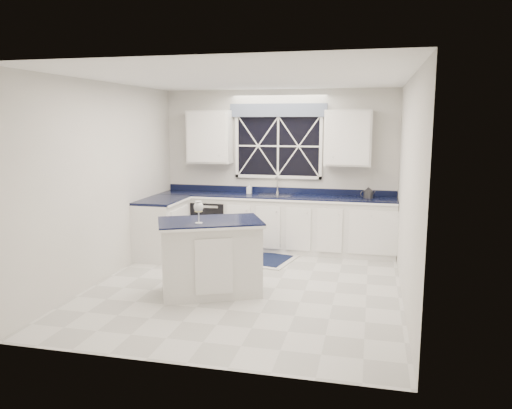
% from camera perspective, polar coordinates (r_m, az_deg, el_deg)
% --- Properties ---
extents(ground, '(4.50, 4.50, 0.00)m').
position_cam_1_polar(ground, '(6.74, -1.09, -9.29)').
color(ground, beige).
rests_on(ground, ground).
extents(back_wall, '(4.00, 0.10, 2.70)m').
position_cam_1_polar(back_wall, '(8.61, 2.58, 4.04)').
color(back_wall, silver).
rests_on(back_wall, ground).
extents(base_cabinets, '(3.99, 1.60, 0.90)m').
position_cam_1_polar(base_cabinets, '(8.37, -0.28, -2.35)').
color(base_cabinets, silver).
rests_on(base_cabinets, ground).
extents(countertop, '(3.98, 0.64, 0.04)m').
position_cam_1_polar(countertop, '(8.37, 2.18, 0.92)').
color(countertop, black).
rests_on(countertop, base_cabinets).
extents(dishwasher, '(0.60, 0.58, 0.82)m').
position_cam_1_polar(dishwasher, '(8.74, -4.95, -2.15)').
color(dishwasher, black).
rests_on(dishwasher, ground).
extents(window, '(1.65, 0.09, 1.26)m').
position_cam_1_polar(window, '(8.53, 2.55, 7.22)').
color(window, black).
rests_on(window, ground).
extents(upper_cabinets, '(3.10, 0.34, 0.90)m').
position_cam_1_polar(upper_cabinets, '(8.41, 2.39, 7.66)').
color(upper_cabinets, silver).
rests_on(upper_cabinets, ground).
extents(faucet, '(0.05, 0.20, 0.30)m').
position_cam_1_polar(faucet, '(8.54, 2.44, 2.29)').
color(faucet, '#B7B7B9').
rests_on(faucet, countertop).
extents(island, '(1.47, 1.23, 0.95)m').
position_cam_1_polar(island, '(6.37, -5.23, -5.96)').
color(island, silver).
rests_on(island, ground).
extents(rug, '(1.62, 1.18, 0.02)m').
position_cam_1_polar(rug, '(8.06, -0.96, -6.04)').
color(rug, '#B9B9B4').
rests_on(rug, ground).
extents(kettle, '(0.25, 0.20, 0.18)m').
position_cam_1_polar(kettle, '(8.25, 12.70, 1.29)').
color(kettle, '#2D2D30').
rests_on(kettle, countertop).
extents(wine_glass, '(0.12, 0.12, 0.27)m').
position_cam_1_polar(wine_glass, '(6.06, -6.59, -0.40)').
color(wine_glass, silver).
rests_on(wine_glass, island).
extents(soap_bottle, '(0.08, 0.08, 0.17)m').
position_cam_1_polar(soap_bottle, '(8.56, -0.77, 1.84)').
color(soap_bottle, silver).
rests_on(soap_bottle, countertop).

